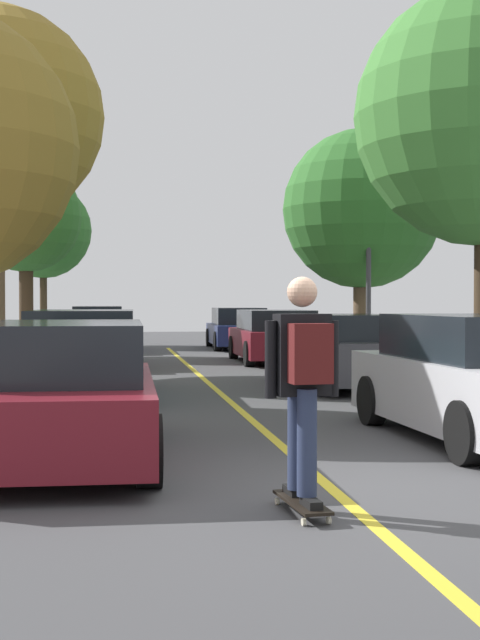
{
  "coord_description": "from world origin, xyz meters",
  "views": [
    {
      "loc": [
        -1.85,
        -7.05,
        1.61
      ],
      "look_at": [
        -0.13,
        4.99,
        1.35
      ],
      "focal_mm": 49.89,
      "sensor_mm": 36.0,
      "label": 1
    }
  ],
  "objects_px": {
    "parked_car_left_far": "(93,339)",
    "street_tree_left_far": "(26,218)",
    "parked_car_right_nearest": "(480,379)",
    "street_tree_right_near": "(362,210)",
    "street_tree_left_farthest": "(43,231)",
    "streetlamp": "(369,247)",
    "parked_car_left_near": "(83,354)",
    "parked_car_left_nearest": "(63,392)",
    "parked_car_right_near": "(342,352)",
    "parked_car_right_farthest": "(238,329)",
    "skateboarder": "(303,375)",
    "parked_car_right_far": "(274,336)",
    "skateboard": "(302,503)",
    "parked_car_left_farthest": "(98,329)"
  },
  "relations": [
    {
      "from": "street_tree_left_farthest",
      "to": "skateboard",
      "type": "bearing_deg",
      "value": -81.58
    },
    {
      "from": "parked_car_left_farthest",
      "to": "streetlamp",
      "type": "height_order",
      "value": "streetlamp"
    },
    {
      "from": "parked_car_right_nearest",
      "to": "parked_car_right_near",
      "type": "distance_m",
      "value": 6.28
    },
    {
      "from": "parked_car_right_near",
      "to": "parked_car_left_far",
      "type": "bearing_deg",
      "value": 127.1
    },
    {
      "from": "parked_car_left_nearest",
      "to": "parked_car_right_farthest",
      "type": "height_order",
      "value": "parked_car_left_nearest"
    },
    {
      "from": "parked_car_right_far",
      "to": "street_tree_left_farthest",
      "type": "distance_m",
      "value": 12.74
    },
    {
      "from": "parked_car_left_far",
      "to": "parked_car_left_farthest",
      "type": "relative_size",
      "value": 1.06
    },
    {
      "from": "skateboard",
      "to": "parked_car_left_near",
      "type": "bearing_deg",
      "value": 102.52
    },
    {
      "from": "parked_car_left_farthest",
      "to": "parked_car_left_far",
      "type": "bearing_deg",
      "value": -90.01
    },
    {
      "from": "parked_car_right_far",
      "to": "parked_car_right_farthest",
      "type": "relative_size",
      "value": 0.99
    },
    {
      "from": "street_tree_left_farthest",
      "to": "skateboard",
      "type": "height_order",
      "value": "street_tree_left_farthest"
    },
    {
      "from": "street_tree_left_far",
      "to": "skateboard",
      "type": "distance_m",
      "value": 21.0
    },
    {
      "from": "parked_car_left_nearest",
      "to": "parked_car_left_farthest",
      "type": "bearing_deg",
      "value": 90.0
    },
    {
      "from": "parked_car_right_farthest",
      "to": "street_tree_left_farthest",
      "type": "height_order",
      "value": "street_tree_left_farthest"
    },
    {
      "from": "parked_car_right_near",
      "to": "skateboarder",
      "type": "height_order",
      "value": "skateboarder"
    },
    {
      "from": "parked_car_left_far",
      "to": "street_tree_left_far",
      "type": "bearing_deg",
      "value": 114.32
    },
    {
      "from": "parked_car_left_nearest",
      "to": "parked_car_right_far",
      "type": "xyz_separation_m",
      "value": [
        4.71,
        13.93,
        -0.0
      ]
    },
    {
      "from": "street_tree_left_far",
      "to": "skateboarder",
      "type": "bearing_deg",
      "value": -78.95
    },
    {
      "from": "skateboard",
      "to": "street_tree_right_near",
      "type": "bearing_deg",
      "value": 72.49
    },
    {
      "from": "parked_car_right_far",
      "to": "street_tree_right_near",
      "type": "bearing_deg",
      "value": -30.07
    },
    {
      "from": "parked_car_right_nearest",
      "to": "street_tree_left_farthest",
      "type": "relative_size",
      "value": 0.74
    },
    {
      "from": "parked_car_left_far",
      "to": "parked_car_right_nearest",
      "type": "height_order",
      "value": "parked_car_right_nearest"
    },
    {
      "from": "street_tree_left_far",
      "to": "parked_car_left_farthest",
      "type": "bearing_deg",
      "value": 48.11
    },
    {
      "from": "parked_car_left_near",
      "to": "skateboarder",
      "type": "bearing_deg",
      "value": -77.5
    },
    {
      "from": "parked_car_right_near",
      "to": "street_tree_left_farthest",
      "type": "xyz_separation_m",
      "value": [
        -6.76,
        17.25,
        3.53
      ]
    },
    {
      "from": "parked_car_right_nearest",
      "to": "street_tree_right_near",
      "type": "relative_size",
      "value": 0.74
    },
    {
      "from": "parked_car_right_near",
      "to": "street_tree_right_near",
      "type": "bearing_deg",
      "value": 70.77
    },
    {
      "from": "skateboarder",
      "to": "street_tree_left_farthest",
      "type": "bearing_deg",
      "value": 98.41
    },
    {
      "from": "streetlamp",
      "to": "parked_car_left_far",
      "type": "bearing_deg",
      "value": 162.97
    },
    {
      "from": "parked_car_right_far",
      "to": "street_tree_left_farthest",
      "type": "height_order",
      "value": "street_tree_left_farthest"
    },
    {
      "from": "parked_car_left_near",
      "to": "parked_car_right_near",
      "type": "distance_m",
      "value": 4.79
    },
    {
      "from": "parked_car_right_nearest",
      "to": "parked_car_right_farthest",
      "type": "relative_size",
      "value": 0.95
    },
    {
      "from": "parked_car_left_nearest",
      "to": "parked_car_left_far",
      "type": "distance_m",
      "value": 13.13
    },
    {
      "from": "street_tree_left_far",
      "to": "street_tree_left_farthest",
      "type": "distance_m",
      "value": 6.5
    },
    {
      "from": "skateboard",
      "to": "skateboarder",
      "type": "xyz_separation_m",
      "value": [
        0.0,
        -0.03,
        0.97
      ]
    },
    {
      "from": "parked_car_right_near",
      "to": "skateboarder",
      "type": "xyz_separation_m",
      "value": [
        -2.8,
        -9.52,
        0.39
      ]
    },
    {
      "from": "parked_car_right_farthest",
      "to": "streetlamp",
      "type": "distance_m",
      "value": 10.02
    },
    {
      "from": "parked_car_right_nearest",
      "to": "parked_car_right_near",
      "type": "bearing_deg",
      "value": 89.99
    },
    {
      "from": "parked_car_left_near",
      "to": "parked_car_left_far",
      "type": "height_order",
      "value": "parked_car_left_near"
    },
    {
      "from": "parked_car_left_near",
      "to": "street_tree_left_farthest",
      "type": "distance_m",
      "value": 18.56
    },
    {
      "from": "streetlamp",
      "to": "parked_car_left_near",
      "type": "bearing_deg",
      "value": -141.6
    },
    {
      "from": "parked_car_left_nearest",
      "to": "parked_car_right_nearest",
      "type": "bearing_deg",
      "value": 7.49
    },
    {
      "from": "parked_car_left_nearest",
      "to": "parked_car_left_near",
      "type": "height_order",
      "value": "parked_car_left_near"
    },
    {
      "from": "skateboarder",
      "to": "parked_car_right_near",
      "type": "bearing_deg",
      "value": 73.64
    },
    {
      "from": "parked_car_left_farthest",
      "to": "parked_car_right_nearest",
      "type": "height_order",
      "value": "same"
    },
    {
      "from": "parked_car_right_near",
      "to": "parked_car_right_farthest",
      "type": "bearing_deg",
      "value": 90.01
    },
    {
      "from": "parked_car_left_farthest",
      "to": "parked_car_right_nearest",
      "type": "bearing_deg",
      "value": -76.28
    },
    {
      "from": "skateboard",
      "to": "parked_car_right_farthest",
      "type": "bearing_deg",
      "value": 83.17
    },
    {
      "from": "skateboarder",
      "to": "streetlamp",
      "type": "bearing_deg",
      "value": 71.75
    },
    {
      "from": "parked_car_right_farthest",
      "to": "skateboard",
      "type": "xyz_separation_m",
      "value": [
        -2.8,
        -23.36,
        -0.58
      ]
    }
  ]
}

